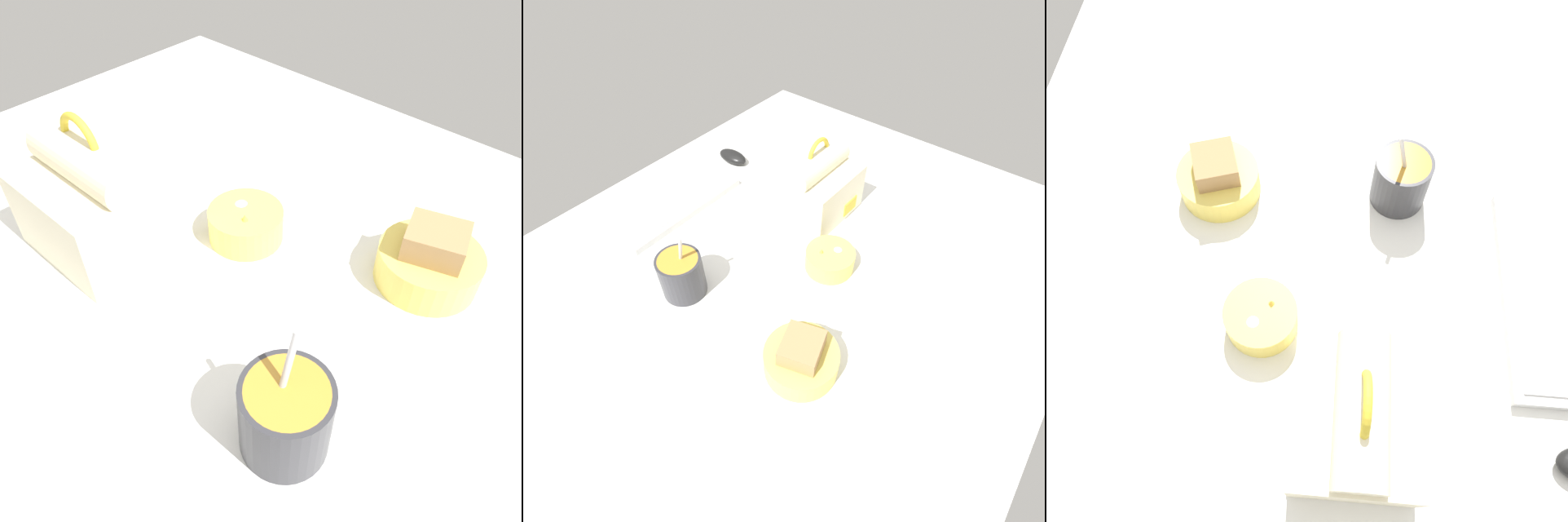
% 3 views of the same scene
% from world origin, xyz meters
% --- Properties ---
extents(desk_surface, '(1.40, 1.10, 0.02)m').
position_xyz_m(desk_surface, '(0.00, 0.00, 0.01)').
color(desk_surface, white).
rests_on(desk_surface, ground).
extents(keyboard, '(0.34, 0.15, 0.02)m').
position_xyz_m(keyboard, '(0.01, 0.36, 0.03)').
color(keyboard, silver).
rests_on(keyboard, desk_surface).
extents(lunch_bag, '(0.18, 0.17, 0.20)m').
position_xyz_m(lunch_bag, '(0.23, 0.06, 0.09)').
color(lunch_bag, '#EFE5C1').
rests_on(lunch_bag, desk_surface).
extents(soup_cup, '(0.09, 0.09, 0.16)m').
position_xyz_m(soup_cup, '(-0.16, 0.12, 0.07)').
color(soup_cup, '#333338').
rests_on(soup_cup, desk_surface).
extents(bento_bowl_sandwich, '(0.13, 0.13, 0.09)m').
position_xyz_m(bento_bowl_sandwich, '(-0.15, -0.18, 0.05)').
color(bento_bowl_sandwich, '#EFD65B').
rests_on(bento_bowl_sandwich, desk_surface).
extents(bento_bowl_snacks, '(0.11, 0.11, 0.06)m').
position_xyz_m(bento_bowl_snacks, '(0.09, -0.08, 0.05)').
color(bento_bowl_snacks, '#EFD65B').
rests_on(bento_bowl_snacks, desk_surface).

